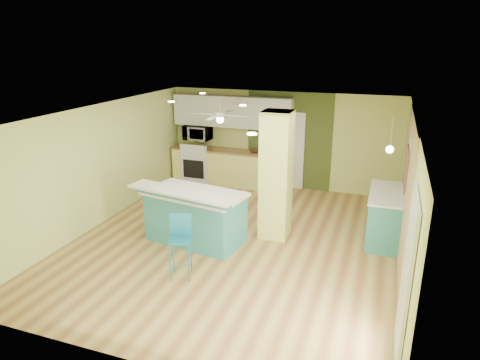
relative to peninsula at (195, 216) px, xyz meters
name	(u,v)px	position (x,y,z in m)	size (l,w,h in m)	color
floor	(236,241)	(0.73, 0.26, -0.54)	(6.00, 7.00, 0.01)	olive
ceiling	(235,113)	(0.73, 0.26, 1.97)	(6.00, 7.00, 0.01)	white
wall_back	(282,140)	(0.73, 3.76, 0.72)	(6.00, 0.01, 2.50)	#C2CC6D
wall_front	(129,272)	(0.73, -3.25, 0.72)	(6.00, 0.01, 2.50)	#C2CC6D
wall_left	(100,165)	(-2.27, 0.26, 0.72)	(0.01, 7.00, 2.50)	#C2CC6D
wall_right	(407,199)	(3.74, 0.26, 0.72)	(0.01, 7.00, 2.50)	#C2CC6D
wood_panel	(406,188)	(3.72, 0.86, 0.72)	(0.02, 3.40, 2.50)	#958155
olive_accent	(289,141)	(0.93, 3.75, 0.72)	(2.20, 0.02, 2.50)	#425120
interior_door	(288,151)	(0.93, 3.72, 0.47)	(0.82, 0.05, 2.00)	white
french_door	(406,281)	(3.70, -2.04, 0.52)	(0.04, 1.08, 2.10)	silver
column	(276,176)	(1.38, 0.76, 0.72)	(0.55, 0.55, 2.50)	#D5DB65
kitchen_run	(231,167)	(-0.57, 3.46, -0.06)	(3.25, 0.63, 0.94)	#EEEE7C
stove	(198,165)	(-1.52, 3.45, -0.07)	(0.76, 0.66, 1.08)	silver
upper_cabinets	(232,112)	(-0.57, 3.58, 1.42)	(3.20, 0.34, 0.80)	silver
microwave	(198,133)	(-1.52, 3.46, 0.82)	(0.70, 0.48, 0.39)	silver
ceiling_fan	(220,115)	(-0.37, 2.26, 1.55)	(1.41, 1.41, 0.61)	silver
pendant_lamp	(390,149)	(3.38, 1.01, 1.35)	(0.14, 0.14, 0.69)	silver
wall_decor	(406,168)	(3.70, 1.06, 1.02)	(0.03, 0.90, 0.70)	brown
peninsula	(195,216)	(0.00, 0.00, 0.00)	(2.20, 1.46, 1.15)	teal
bar_stool	(180,236)	(0.32, -1.22, 0.18)	(0.45, 0.45, 1.07)	teal
side_counter	(385,216)	(3.43, 1.30, -0.04)	(0.64, 1.52, 0.98)	teal
fruit_bowl	(255,151)	(0.12, 3.45, 0.45)	(0.31, 0.31, 0.08)	#3D2918
canister	(185,189)	(-0.13, -0.09, 0.55)	(0.16, 0.16, 0.17)	yellow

